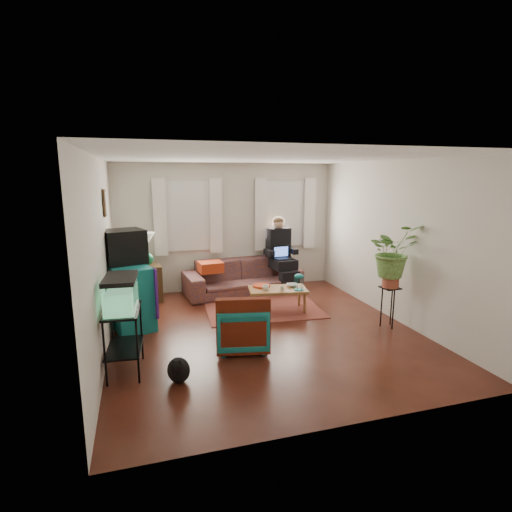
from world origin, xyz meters
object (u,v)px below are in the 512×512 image
object	(u,v)px
sofa	(243,271)
coffee_table	(278,300)
dresser	(127,295)
aquarium_stand	(124,341)
plant_stand	(389,307)
side_table	(148,283)
armchair	(242,323)

from	to	relation	value
sofa	coffee_table	distance (m)	1.30
dresser	aquarium_stand	bearing A→B (deg)	-108.49
dresser	plant_stand	size ratio (longest dim) A/B	1.70
side_table	dresser	xyz separation A→B (m)	(-0.34, -1.19, 0.15)
aquarium_stand	coffee_table	xyz separation A→B (m)	(2.52, 1.58, -0.19)
dresser	armchair	distance (m)	2.05
sofa	aquarium_stand	size ratio (longest dim) A/B	2.93
sofa	aquarium_stand	bearing A→B (deg)	-133.50
sofa	armchair	distance (m)	2.64
side_table	dresser	size ratio (longest dim) A/B	0.63
coffee_table	side_table	bearing A→B (deg)	160.07
sofa	plant_stand	bearing A→B (deg)	-60.22
side_table	aquarium_stand	world-z (taller)	aquarium_stand
sofa	plant_stand	world-z (taller)	sofa
sofa	plant_stand	xyz separation A→B (m)	(1.73, -2.45, -0.13)
plant_stand	aquarium_stand	bearing A→B (deg)	-174.50
side_table	coffee_table	bearing A→B (deg)	-29.86
armchair	dresser	bearing A→B (deg)	-30.65
armchair	coffee_table	distance (m)	1.65
aquarium_stand	plant_stand	size ratio (longest dim) A/B	1.22
coffee_table	plant_stand	world-z (taller)	plant_stand
side_table	aquarium_stand	bearing A→B (deg)	-97.05
sofa	dresser	world-z (taller)	dresser
aquarium_stand	armchair	world-z (taller)	aquarium_stand
side_table	dresser	world-z (taller)	dresser
coffee_table	plant_stand	xyz separation A→B (m)	(1.42, -1.21, 0.12)
sofa	armchair	bearing A→B (deg)	-110.30
side_table	armchair	distance (m)	2.82
armchair	coffee_table	xyz separation A→B (m)	(0.99, 1.31, -0.15)
dresser	plant_stand	bearing A→B (deg)	-35.91
side_table	plant_stand	size ratio (longest dim) A/B	1.07
aquarium_stand	plant_stand	distance (m)	3.96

